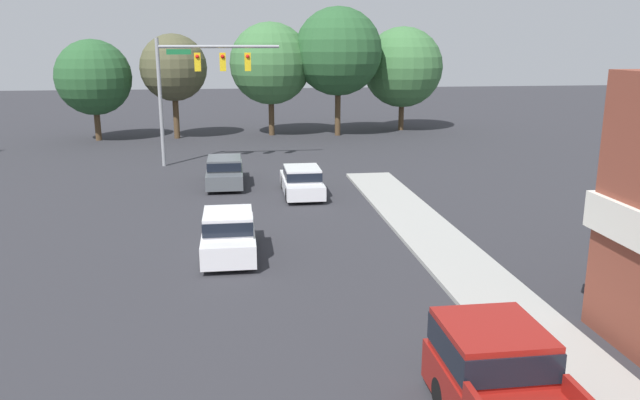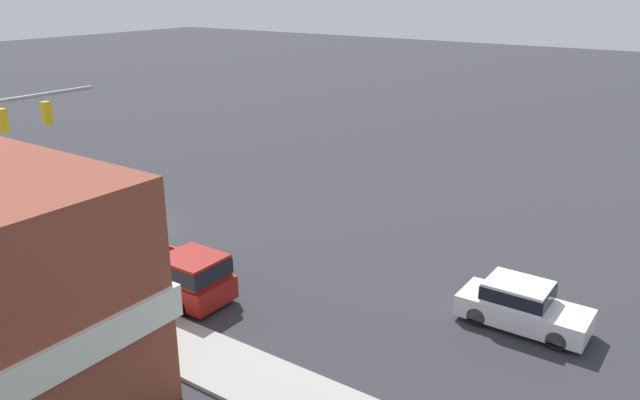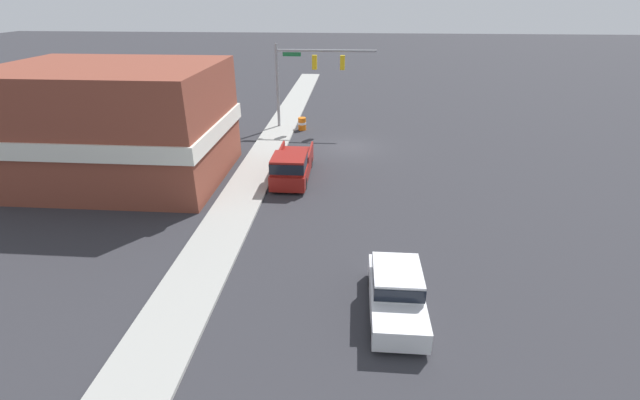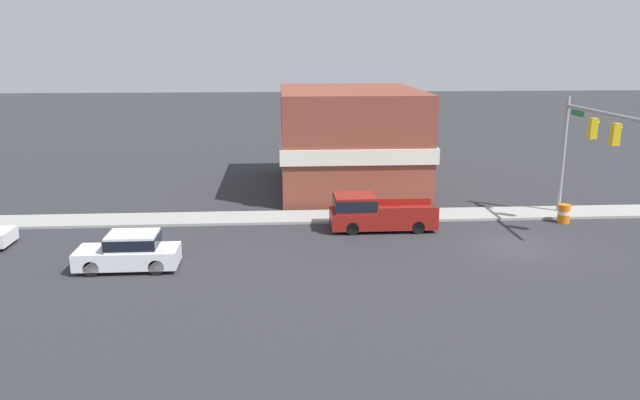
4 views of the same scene
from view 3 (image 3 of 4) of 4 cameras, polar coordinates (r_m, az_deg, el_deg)
The scene contains 7 objects.
ground_plane at distance 31.07m, azimuth 3.98°, elevation 7.07°, with size 200.00×200.00×0.00m, color #2D2D33.
sidewalk_curb at distance 31.58m, azimuth -6.49°, elevation 7.42°, with size 2.40×60.00×0.14m.
near_signal_assembly at distance 34.61m, azimuth -1.58°, elevation 17.18°, with size 7.75×0.49×6.56m.
car_lead at distance 15.12m, azimuth 10.15°, elevation -11.77°, with size 1.77×4.25×1.58m.
pickup_truck_parked at distance 25.00m, azimuth -3.80°, elevation 4.57°, with size 1.97×5.38×1.84m.
construction_barrel at distance 34.98m, azimuth -2.40°, elevation 10.13°, with size 0.65×0.65×1.00m.
corner_brick_building at distance 27.37m, azimuth -25.50°, elevation 9.10°, with size 12.12×9.13×6.49m.
Camera 3 is at (-0.11, 29.44, 9.93)m, focal length 24.00 mm.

